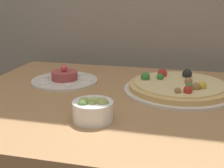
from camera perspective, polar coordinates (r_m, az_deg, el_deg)
The scene contains 4 objects.
dining_table at distance 1.04m, azimuth 2.18°, elevation -8.25°, with size 1.08×0.83×0.75m.
pizza_plate at distance 1.08m, azimuth 12.15°, elevation -0.52°, with size 0.37×0.37×0.06m.
tartare_plate at distance 1.18m, azimuth -8.66°, elevation 0.94°, with size 0.25×0.25×0.07m.
small_bowl at distance 0.82m, azimuth -3.48°, elevation -4.66°, with size 0.11×0.11×0.07m.
Camera 1 is at (0.19, -0.51, 1.08)m, focal length 50.00 mm.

